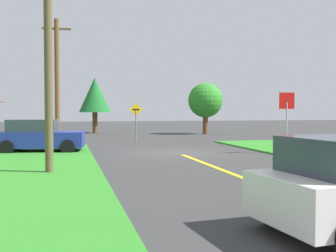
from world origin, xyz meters
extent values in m
plane|color=#353535|center=(0.00, 0.00, 0.00)|extent=(120.00, 120.00, 0.00)
cube|color=yellow|center=(0.00, -8.00, 0.01)|extent=(0.20, 14.00, 0.01)
cylinder|color=#9EA0A8|center=(5.02, -1.45, 1.22)|extent=(0.07, 0.07, 2.45)
cube|color=red|center=(5.02, -1.45, 2.53)|extent=(0.78, 0.05, 0.78)
cylinder|color=black|center=(-1.56, -12.63, 0.34)|extent=(0.70, 0.28, 0.68)
cube|color=navy|center=(-6.43, 1.78, 0.64)|extent=(4.29, 2.31, 0.76)
cube|color=#2D3842|center=(-6.81, 1.83, 1.32)|extent=(2.44, 1.86, 0.60)
cylinder|color=black|center=(-4.94, 2.47, 0.34)|extent=(0.70, 0.31, 0.68)
cylinder|color=black|center=(-5.17, 0.73, 0.34)|extent=(0.70, 0.31, 0.68)
cylinder|color=black|center=(-7.70, 2.83, 0.34)|extent=(0.70, 0.31, 0.68)
cylinder|color=black|center=(-7.93, 1.09, 0.34)|extent=(0.70, 0.31, 0.68)
cylinder|color=brown|center=(-5.75, -5.55, 4.21)|extent=(0.26, 0.26, 8.41)
cylinder|color=brown|center=(-5.79, 8.17, 3.95)|extent=(0.31, 0.31, 7.90)
cube|color=brown|center=(-5.79, 8.17, 7.27)|extent=(1.80, 0.22, 0.12)
cylinder|color=slate|center=(-0.71, 8.12, 1.06)|extent=(0.08, 0.08, 2.12)
cube|color=yellow|center=(-0.71, 8.12, 2.12)|extent=(0.91, 0.07, 0.91)
cube|color=black|center=(-0.71, 8.12, 2.12)|extent=(0.45, 0.06, 0.10)
cylinder|color=brown|center=(-2.73, 18.85, 0.95)|extent=(0.45, 0.45, 1.90)
cone|color=#1A6627|center=(-2.73, 18.85, 3.48)|extent=(2.87, 2.87, 3.16)
cylinder|color=brown|center=(6.56, 15.08, 0.87)|extent=(0.45, 0.45, 1.75)
sphere|color=#2B8423|center=(6.56, 15.08, 2.95)|extent=(3.02, 3.02, 3.02)
camera|label=1|loc=(-5.18, -19.37, 2.06)|focal=44.39mm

